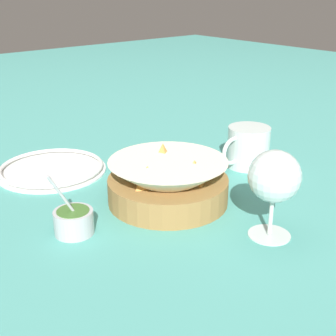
{
  "coord_description": "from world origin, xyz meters",
  "views": [
    {
      "loc": [
        0.49,
        0.63,
        0.39
      ],
      "look_at": [
        -0.02,
        0.02,
        0.07
      ],
      "focal_mm": 50.0,
      "sensor_mm": 36.0,
      "label": 1
    }
  ],
  "objects_px": {
    "beer_mug": "(249,149)",
    "food_basket": "(168,183)",
    "sauce_cup": "(74,221)",
    "wine_glass": "(274,179)",
    "side_plate": "(52,168)"
  },
  "relations": [
    {
      "from": "sauce_cup",
      "to": "beer_mug",
      "type": "xyz_separation_m",
      "value": [
        -0.44,
        -0.01,
        0.02
      ]
    },
    {
      "from": "beer_mug",
      "to": "side_plate",
      "type": "height_order",
      "value": "beer_mug"
    },
    {
      "from": "side_plate",
      "to": "food_basket",
      "type": "bearing_deg",
      "value": 109.75
    },
    {
      "from": "side_plate",
      "to": "sauce_cup",
      "type": "bearing_deg",
      "value": 70.14
    },
    {
      "from": "wine_glass",
      "to": "beer_mug",
      "type": "bearing_deg",
      "value": -132.64
    },
    {
      "from": "food_basket",
      "to": "sauce_cup",
      "type": "distance_m",
      "value": 0.19
    },
    {
      "from": "beer_mug",
      "to": "food_basket",
      "type": "bearing_deg",
      "value": 4.73
    },
    {
      "from": "food_basket",
      "to": "beer_mug",
      "type": "xyz_separation_m",
      "value": [
        -0.25,
        -0.02,
        0.0
      ]
    },
    {
      "from": "food_basket",
      "to": "side_plate",
      "type": "distance_m",
      "value": 0.29
    },
    {
      "from": "food_basket",
      "to": "beer_mug",
      "type": "height_order",
      "value": "food_basket"
    },
    {
      "from": "sauce_cup",
      "to": "food_basket",
      "type": "bearing_deg",
      "value": 177.28
    },
    {
      "from": "wine_glass",
      "to": "side_plate",
      "type": "distance_m",
      "value": 0.51
    },
    {
      "from": "food_basket",
      "to": "sauce_cup",
      "type": "height_order",
      "value": "sauce_cup"
    },
    {
      "from": "beer_mug",
      "to": "wine_glass",
      "type": "bearing_deg",
      "value": 47.36
    },
    {
      "from": "beer_mug",
      "to": "side_plate",
      "type": "relative_size",
      "value": 0.55
    }
  ]
}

